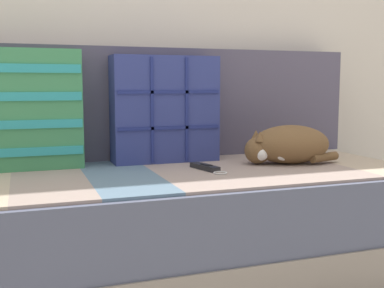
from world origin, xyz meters
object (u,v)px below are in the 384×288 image
at_px(couch, 152,227).
at_px(game_remote_far, 206,167).
at_px(throw_pillow_quilted, 165,109).
at_px(throw_pillow_striped, 19,110).
at_px(sleeping_cat, 286,146).

relative_size(couch, game_remote_far, 10.25).
xyz_separation_m(couch, game_remote_far, (0.19, -0.05, 0.22)).
height_order(couch, throw_pillow_quilted, throw_pillow_quilted).
distance_m(couch, game_remote_far, 0.29).
relative_size(throw_pillow_striped, sleeping_cat, 1.19).
height_order(sleeping_cat, game_remote_far, sleeping_cat).
xyz_separation_m(throw_pillow_quilted, game_remote_far, (0.08, -0.24, -0.20)).
xyz_separation_m(couch, throw_pillow_quilted, (0.11, 0.19, 0.42)).
relative_size(sleeping_cat, game_remote_far, 1.88).
relative_size(throw_pillow_quilted, throw_pillow_striped, 0.96).
height_order(throw_pillow_quilted, game_remote_far, throw_pillow_quilted).
xyz_separation_m(throw_pillow_quilted, throw_pillow_striped, (-0.55, -0.00, 0.01)).
bearing_deg(sleeping_cat, couch, 177.01).
bearing_deg(couch, throw_pillow_quilted, 61.08).
xyz_separation_m(throw_pillow_striped, sleeping_cat, (0.97, -0.22, -0.14)).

